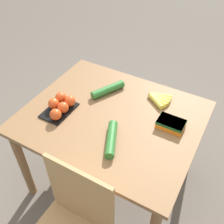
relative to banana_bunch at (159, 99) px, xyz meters
The scene contains 7 objects.
ground_plane 0.84m from the banana_bunch, 54.21° to the left, with size 12.00×12.00×0.00m, color #665B51.
dining_table 0.38m from the banana_bunch, 54.21° to the left, with size 1.13×0.94×0.75m.
banana_bunch is the anchor object (origin of this frame).
tomato_pack 0.67m from the banana_bunch, 37.77° to the left, with size 0.16×0.24×0.08m.
carrot_bag 0.26m from the banana_bunch, 128.79° to the left, with size 0.17×0.11×0.05m.
cucumber_near 0.36m from the banana_bunch, 15.13° to the left, with size 0.16×0.25×0.06m.
cucumber_far 0.50m from the banana_bunch, 78.56° to the left, with size 0.16×0.26×0.06m.
Camera 1 is at (-0.61, 1.08, 1.92)m, focal length 42.00 mm.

